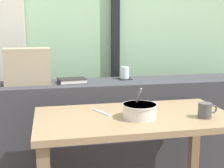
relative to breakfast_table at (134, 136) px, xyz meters
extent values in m
cube|color=#9EC699|center=(-0.02, 1.16, 0.80)|extent=(4.80, 0.08, 2.80)
cube|color=black|center=(0.13, 1.09, 0.70)|extent=(0.07, 0.05, 2.60)
cube|color=#38383D|center=(-0.02, 0.60, -0.19)|extent=(2.80, 0.37, 0.82)
cube|color=#826849|center=(-0.52, 0.25, -0.26)|extent=(0.06, 0.06, 0.69)
cube|color=#826849|center=(0.52, 0.25, -0.26)|extent=(0.06, 0.06, 0.69)
cube|color=#997A56|center=(0.00, 0.00, 0.11)|extent=(1.13, 0.61, 0.03)
cube|color=black|center=(0.11, 0.68, 0.22)|extent=(0.10, 0.10, 0.00)
cylinder|color=white|center=(0.11, 0.68, 0.27)|extent=(0.07, 0.07, 0.09)
cylinder|color=orange|center=(0.11, 0.68, 0.25)|extent=(0.06, 0.06, 0.05)
cube|color=black|center=(-0.31, 0.61, 0.22)|extent=(0.21, 0.16, 0.00)
cube|color=silver|center=(-0.31, 0.61, 0.23)|extent=(0.21, 0.16, 0.03)
cube|color=black|center=(-0.31, 0.61, 0.25)|extent=(0.21, 0.16, 0.00)
cube|color=black|center=(-0.40, 0.60, 0.23)|extent=(0.02, 0.14, 0.03)
cube|color=tan|center=(-0.62, 0.60, 0.35)|extent=(0.32, 0.15, 0.26)
cylinder|color=silver|center=(0.02, -0.05, 0.16)|extent=(0.19, 0.19, 0.08)
cylinder|color=silver|center=(0.02, -0.05, 0.20)|extent=(0.20, 0.20, 0.01)
cylinder|color=brown|center=(0.02, -0.05, 0.16)|extent=(0.16, 0.16, 0.06)
cylinder|color=silver|center=(0.01, -0.03, 0.23)|extent=(0.02, 0.10, 0.14)
ellipsoid|color=silver|center=(0.01, -0.01, 0.18)|extent=(0.03, 0.05, 0.01)
cube|color=silver|center=(-0.18, 0.09, 0.13)|extent=(0.09, 0.16, 0.01)
cylinder|color=#4C4C4C|center=(0.38, -0.13, 0.17)|extent=(0.08, 0.08, 0.08)
torus|color=#4C4C4C|center=(0.43, -0.13, 0.17)|extent=(0.05, 0.01, 0.05)
camera|label=1|loc=(-0.48, -1.67, 0.64)|focal=49.79mm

